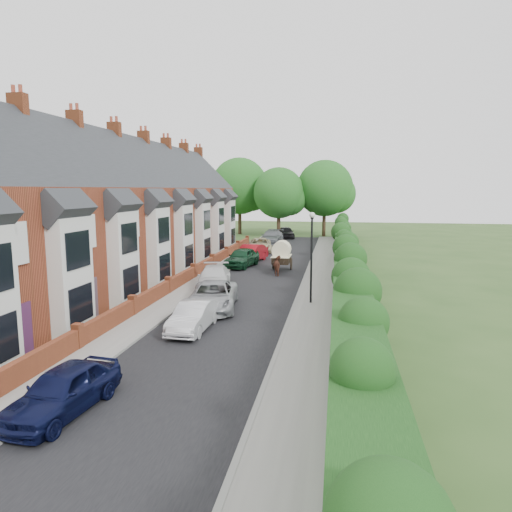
{
  "coord_description": "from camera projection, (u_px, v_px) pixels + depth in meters",
  "views": [
    {
      "loc": [
        4.74,
        -21.01,
        6.41
      ],
      "look_at": [
        -0.26,
        7.13,
        2.2
      ],
      "focal_mm": 32.0,
      "sensor_mm": 36.0,
      "label": 1
    }
  ],
  "objects": [
    {
      "name": "road",
      "position": [
        262.0,
        278.0,
        33.02
      ],
      "size": [
        6.0,
        58.0,
        0.02
      ],
      "primitive_type": "cube",
      "color": "black",
      "rests_on": "ground"
    },
    {
      "name": "kerb_hedge_side",
      "position": [
        304.0,
        279.0,
        32.48
      ],
      "size": [
        0.18,
        58.0,
        0.13
      ],
      "primitive_type": "cube",
      "color": "gray",
      "rests_on": "ground"
    },
    {
      "name": "horse",
      "position": [
        279.0,
        266.0,
        34.11
      ],
      "size": [
        1.17,
        1.82,
        1.42
      ],
      "primitive_type": "imported",
      "rotation": [
        0.0,
        0.0,
        3.4
      ],
      "color": "#552C1F",
      "rests_on": "ground"
    },
    {
      "name": "tree_far_right",
      "position": [
        328.0,
        190.0,
        61.7
      ],
      "size": [
        7.98,
        7.6,
        10.31
      ],
      "color": "#332316",
      "rests_on": "ground"
    },
    {
      "name": "lamppost",
      "position": [
        312.0,
        246.0,
        25.05
      ],
      "size": [
        0.32,
        0.32,
        5.16
      ],
      "color": "black",
      "rests_on": "ground"
    },
    {
      "name": "car_green",
      "position": [
        242.0,
        257.0,
        37.76
      ],
      "size": [
        2.58,
        4.87,
        1.58
      ],
      "primitive_type": "imported",
      "rotation": [
        0.0,
        0.0,
        -0.16
      ],
      "color": "#10361E",
      "rests_on": "ground"
    },
    {
      "name": "car_grey",
      "position": [
        272.0,
        237.0,
        53.78
      ],
      "size": [
        2.54,
        5.55,
        1.57
      ],
      "primitive_type": "imported",
      "rotation": [
        0.0,
        0.0,
        -0.06
      ],
      "color": "slate",
      "rests_on": "ground"
    },
    {
      "name": "car_beige",
      "position": [
        260.0,
        245.0,
        46.87
      ],
      "size": [
        3.14,
        5.39,
        1.41
      ],
      "primitive_type": "imported",
      "rotation": [
        0.0,
        0.0,
        0.17
      ],
      "color": "#C9BB91",
      "rests_on": "ground"
    },
    {
      "name": "kerb_house_side",
      "position": [
        221.0,
        276.0,
        33.54
      ],
      "size": [
        0.18,
        58.0,
        0.13
      ],
      "primitive_type": "cube",
      "color": "gray",
      "rests_on": "ground"
    },
    {
      "name": "car_silver_b",
      "position": [
        213.0,
        296.0,
        24.4
      ],
      "size": [
        3.21,
        5.57,
        1.46
      ],
      "primitive_type": "imported",
      "rotation": [
        0.0,
        0.0,
        0.16
      ],
      "color": "#9C9FA3",
      "rests_on": "ground"
    },
    {
      "name": "car_white",
      "position": [
        214.0,
        278.0,
        29.45
      ],
      "size": [
        2.96,
        5.28,
        1.45
      ],
      "primitive_type": "imported",
      "rotation": [
        0.0,
        0.0,
        0.2
      ],
      "color": "silver",
      "rests_on": "ground"
    },
    {
      "name": "hedge",
      "position": [
        346.0,
        259.0,
        31.77
      ],
      "size": [
        2.1,
        58.0,
        2.85
      ],
      "color": "#103311",
      "rests_on": "ground"
    },
    {
      "name": "garden_wall_row",
      "position": [
        194.0,
        272.0,
        32.82
      ],
      "size": [
        0.35,
        40.35,
        1.1
      ],
      "color": "brown",
      "rests_on": "ground"
    },
    {
      "name": "tree_far_left",
      "position": [
        281.0,
        194.0,
        60.88
      ],
      "size": [
        7.14,
        6.8,
        9.29
      ],
      "color": "#332316",
      "rests_on": "ground"
    },
    {
      "name": "tree_far_back",
      "position": [
        243.0,
        188.0,
        64.7
      ],
      "size": [
        8.4,
        8.0,
        10.82
      ],
      "color": "#332316",
      "rests_on": "ground"
    },
    {
      "name": "ground",
      "position": [
        236.0,
        322.0,
        22.22
      ],
      "size": [
        140.0,
        140.0,
        0.0
      ],
      "primitive_type": "plane",
      "color": "#2D4C1E",
      "rests_on": "ground"
    },
    {
      "name": "pavement_house_side",
      "position": [
        211.0,
        276.0,
        33.68
      ],
      "size": [
        1.7,
        58.0,
        0.12
      ],
      "primitive_type": "cube",
      "color": "gray",
      "rests_on": "ground"
    },
    {
      "name": "car_red",
      "position": [
        250.0,
        253.0,
        40.31
      ],
      "size": [
        2.63,
        4.89,
        1.53
      ],
      "primitive_type": "imported",
      "rotation": [
        0.0,
        0.0,
        -0.23
      ],
      "color": "maroon",
      "rests_on": "ground"
    },
    {
      "name": "pavement_hedge_side",
      "position": [
        319.0,
        279.0,
        32.3
      ],
      "size": [
        2.2,
        58.0,
        0.12
      ],
      "primitive_type": "cube",
      "color": "gray",
      "rests_on": "ground"
    },
    {
      "name": "car_silver_a",
      "position": [
        193.0,
        317.0,
        20.75
      ],
      "size": [
        1.46,
        4.0,
        1.31
      ],
      "primitive_type": "imported",
      "rotation": [
        0.0,
        0.0,
        -0.02
      ],
      "color": "silver",
      "rests_on": "ground"
    },
    {
      "name": "car_navy",
      "position": [
        63.0,
        390.0,
        13.07
      ],
      "size": [
        2.05,
        4.19,
        1.38
      ],
      "primitive_type": "imported",
      "rotation": [
        0.0,
        0.0,
        -0.11
      ],
      "color": "black",
      "rests_on": "ground"
    },
    {
      "name": "terrace_row",
      "position": [
        120.0,
        216.0,
        33.17
      ],
      "size": [
        9.05,
        40.5,
        11.5
      ],
      "color": "#953D26",
      "rests_on": "ground"
    },
    {
      "name": "car_black",
      "position": [
        286.0,
        232.0,
        60.02
      ],
      "size": [
        2.82,
        4.73,
        1.51
      ],
      "primitive_type": "imported",
      "rotation": [
        0.0,
        0.0,
        0.25
      ],
      "color": "black",
      "rests_on": "ground"
    },
    {
      "name": "horse_cart",
      "position": [
        282.0,
        254.0,
        35.79
      ],
      "size": [
        1.51,
        3.33,
        2.4
      ],
      "color": "black",
      "rests_on": "ground"
    }
  ]
}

